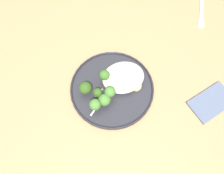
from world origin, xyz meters
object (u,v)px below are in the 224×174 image
object	(u,v)px
seared_scallop_large_seared	(109,80)
seared_scallop_on_noodles	(116,70)
dinner_plate	(112,88)
seared_scallop_tiny_bay	(136,86)
broccoli_floret_left_leaning	(109,92)
broccoli_floret_center_pile	(104,76)
broccoli_floret_near_rim	(85,88)
dinner_fork	(201,11)
broccoli_floret_right_tilted	(95,105)
seared_scallop_rear_pale	(125,70)
seared_scallop_tilted_round	(113,76)
broccoli_floret_small_sprig	(98,93)
broccoli_floret_beside_noodles	(104,100)
seared_scallop_center_golden	(130,78)
folded_napkin	(212,102)

from	to	relation	value
seared_scallop_large_seared	seared_scallop_on_noodles	bearing A→B (deg)	-137.02
seared_scallop_on_noodles	dinner_plate	bearing A→B (deg)	62.17
seared_scallop_tiny_bay	broccoli_floret_left_leaning	bearing A→B (deg)	2.27
seared_scallop_large_seared	broccoli_floret_center_pile	bearing A→B (deg)	-22.43
broccoli_floret_near_rim	dinner_fork	distance (m)	0.58
broccoli_floret_right_tilted	broccoli_floret_center_pile	distance (m)	0.10
seared_scallop_rear_pale	broccoli_floret_right_tilted	xyz separation A→B (m)	(0.14, 0.10, 0.03)
seared_scallop_tiny_bay	seared_scallop_on_noodles	world-z (taller)	seared_scallop_tiny_bay
seared_scallop_tilted_round	broccoli_floret_small_sprig	distance (m)	0.09
broccoli_floret_left_leaning	dinner_plate	bearing A→B (deg)	-123.53
seared_scallop_tiny_bay	broccoli_floret_beside_noodles	bearing A→B (deg)	10.38
seared_scallop_on_noodles	broccoli_floret_small_sprig	bearing A→B (deg)	41.26
seared_scallop_center_golden	broccoli_floret_left_leaning	distance (m)	0.10
broccoli_floret_small_sprig	broccoli_floret_left_leaning	xyz separation A→B (m)	(-0.04, 0.01, 0.01)
dinner_fork	folded_napkin	xyz separation A→B (m)	(0.15, 0.37, 0.00)
seared_scallop_rear_pale	broccoli_floret_near_rim	world-z (taller)	broccoli_floret_near_rim
broccoli_floret_left_leaning	seared_scallop_tiny_bay	bearing A→B (deg)	-177.73
broccoli_floret_beside_noodles	broccoli_floret_near_rim	size ratio (longest dim) A/B	0.91
seared_scallop_center_golden	broccoli_floret_small_sprig	distance (m)	0.13
seared_scallop_tilted_round	broccoli_floret_small_sprig	size ratio (longest dim) A/B	0.52
dinner_plate	broccoli_floret_small_sprig	bearing A→B (deg)	15.13
seared_scallop_tilted_round	folded_napkin	size ratio (longest dim) A/B	0.18
broccoli_floret_left_leaning	dinner_fork	bearing A→B (deg)	-152.16
broccoli_floret_center_pile	folded_napkin	size ratio (longest dim) A/B	0.39
seared_scallop_rear_pale	broccoli_floret_center_pile	distance (m)	0.09
seared_scallop_rear_pale	broccoli_floret_right_tilted	distance (m)	0.17
broccoli_floret_small_sprig	broccoli_floret_right_tilted	distance (m)	0.04
seared_scallop_tilted_round	seared_scallop_large_seared	world-z (taller)	seared_scallop_tilted_round
seared_scallop_rear_pale	broccoli_floret_left_leaning	size ratio (longest dim) A/B	0.48
seared_scallop_tilted_round	broccoli_floret_near_rim	world-z (taller)	broccoli_floret_near_rim
broccoli_floret_center_pile	broccoli_floret_near_rim	distance (m)	0.07
seared_scallop_on_noodles	broccoli_floret_left_leaning	bearing A→B (deg)	60.36
dinner_plate	dinner_fork	distance (m)	0.51
seared_scallop_center_golden	broccoli_floret_beside_noodles	world-z (taller)	broccoli_floret_beside_noodles
seared_scallop_tilted_round	broccoli_floret_small_sprig	world-z (taller)	broccoli_floret_small_sprig
dinner_plate	seared_scallop_center_golden	xyz separation A→B (m)	(-0.07, -0.01, 0.01)
broccoli_floret_left_leaning	dinner_fork	distance (m)	0.54
seared_scallop_tilted_round	broccoli_floret_right_tilted	world-z (taller)	broccoli_floret_right_tilted
broccoli_floret_right_tilted	dinner_plate	bearing A→B (deg)	-143.74
dinner_fork	dinner_plate	bearing A→B (deg)	26.12
seared_scallop_tiny_bay	seared_scallop_rear_pale	size ratio (longest dim) A/B	1.17
broccoli_floret_small_sprig	broccoli_floret_near_rim	world-z (taller)	broccoli_floret_near_rim
seared_scallop_tilted_round	seared_scallop_on_noodles	distance (m)	0.03
dinner_plate	broccoli_floret_small_sprig	xyz separation A→B (m)	(0.05, 0.01, 0.03)
broccoli_floret_right_tilted	broccoli_floret_near_rim	distance (m)	0.07
broccoli_floret_right_tilted	dinner_fork	xyz separation A→B (m)	(-0.53, -0.28, -0.04)
seared_scallop_rear_pale	broccoli_floret_right_tilted	size ratio (longest dim) A/B	0.50
seared_scallop_tiny_bay	seared_scallop_center_golden	bearing A→B (deg)	-75.92
seared_scallop_tiny_bay	seared_scallop_rear_pale	xyz separation A→B (m)	(0.02, -0.07, -0.00)
dinner_plate	dinner_fork	size ratio (longest dim) A/B	1.68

